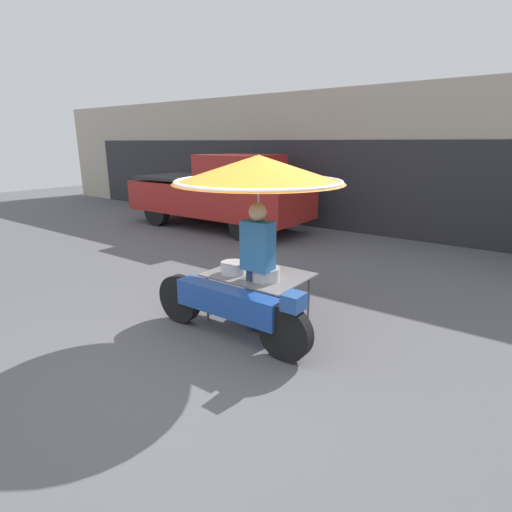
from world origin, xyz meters
TOP-DOWN VIEW (x-y plane):
  - ground_plane at (0.00, 0.00)m, footprint 36.00×36.00m
  - shopfront_building at (0.00, 7.82)m, footprint 28.00×2.06m
  - vendor_motorcycle_cart at (-0.11, 0.88)m, footprint 2.26×2.09m
  - vendor_person at (0.05, 0.72)m, footprint 0.38×0.22m
  - pickup_truck at (-4.40, 5.13)m, footprint 5.21×1.86m

SIDE VIEW (x-z plane):
  - ground_plane at x=0.00m, z-range 0.00..0.00m
  - vendor_person at x=0.05m, z-range 0.10..1.71m
  - pickup_truck at x=-4.40m, z-range -0.02..1.96m
  - vendor_motorcycle_cart at x=-0.11m, z-range 0.63..2.77m
  - shopfront_building at x=0.00m, z-range -0.01..3.58m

